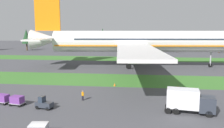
# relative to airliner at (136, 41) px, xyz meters

# --- Properties ---
(grass_strip_near) EXTENTS (320.00, 13.95, 0.01)m
(grass_strip_near) POSITION_rel_airliner_xyz_m (-10.10, -19.76, -8.25)
(grass_strip_near) COLOR #3D752D
(grass_strip_near) RESTS_ON ground
(grass_strip_far) EXTENTS (320.00, 13.95, 0.01)m
(grass_strip_far) POSITION_rel_airliner_xyz_m (-10.10, 20.13, -8.25)
(grass_strip_far) COLOR #3D752D
(grass_strip_far) RESTS_ON ground
(airliner) EXTENTS (66.85, 82.31, 23.01)m
(airliner) POSITION_rel_airliner_xyz_m (0.00, 0.00, 0.00)
(airliner) COLOR silver
(airliner) RESTS_ON ground
(baggage_tug) EXTENTS (2.81, 1.80, 1.97)m
(baggage_tug) POSITION_rel_airliner_xyz_m (-13.48, -41.57, -7.43)
(baggage_tug) COLOR #2D333D
(baggage_tug) RESTS_ON ground
(cargo_dolly_lead) EXTENTS (2.46, 1.91, 1.55)m
(cargo_dolly_lead) POSITION_rel_airliner_xyz_m (-18.40, -40.56, -7.33)
(cargo_dolly_lead) COLOR #A3A3A8
(cargo_dolly_lead) RESTS_ON ground
(cargo_dolly_second) EXTENTS (2.46, 1.91, 1.55)m
(cargo_dolly_second) POSITION_rel_airliner_xyz_m (-21.24, -39.98, -7.33)
(cargo_dolly_second) COLOR #A3A3A8
(cargo_dolly_second) RESTS_ON ground
(catering_truck) EXTENTS (7.23, 3.34, 3.58)m
(catering_truck) POSITION_rel_airliner_xyz_m (8.41, -41.05, -6.30)
(catering_truck) COLOR #2D333D
(catering_truck) RESTS_ON ground
(ground_crew_marshaller) EXTENTS (0.48, 0.36, 1.74)m
(ground_crew_marshaller) POSITION_rel_airliner_xyz_m (-8.50, -36.74, -7.30)
(ground_crew_marshaller) COLOR black
(ground_crew_marshaller) RESTS_ON ground
(taxiway_marker_0) EXTENTS (0.44, 0.44, 0.68)m
(taxiway_marker_0) POSITION_rel_airliner_xyz_m (9.13, -27.00, -7.91)
(taxiway_marker_0) COLOR orange
(taxiway_marker_0) RESTS_ON ground
(taxiway_marker_1) EXTENTS (0.44, 0.44, 0.62)m
(taxiway_marker_1) POSITION_rel_airliner_xyz_m (-4.05, -25.89, -7.94)
(taxiway_marker_1) COLOR orange
(taxiway_marker_1) RESTS_ON ground
(distant_tree_line) EXTENTS (148.79, 10.62, 12.42)m
(distant_tree_line) POSITION_rel_airliner_xyz_m (-15.49, 49.91, -1.21)
(distant_tree_line) COLOR #4C3823
(distant_tree_line) RESTS_ON ground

